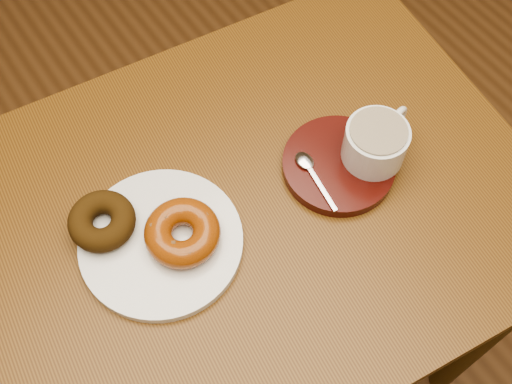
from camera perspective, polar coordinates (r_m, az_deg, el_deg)
ground at (r=1.65m, az=8.89°, el=-16.05°), size 6.00×6.00×0.00m
cafe_table at (r=1.02m, az=-0.92°, el=-4.54°), size 0.91×0.73×0.79m
donut_plate at (r=0.89m, az=-8.43°, el=-4.44°), size 0.27×0.27×0.01m
donut_cinnamon at (r=0.89m, az=-13.54°, el=-2.52°), size 0.11×0.11×0.03m
donut_caramel at (r=0.86m, az=-6.56°, el=-3.61°), size 0.12×0.12×0.04m
saucer at (r=0.94m, az=7.35°, el=2.40°), size 0.17×0.17×0.02m
coffee_cup at (r=0.92m, az=10.62°, el=4.37°), size 0.12×0.09×0.06m
teaspoon at (r=0.92m, az=4.64°, el=2.32°), size 0.03×0.11×0.01m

